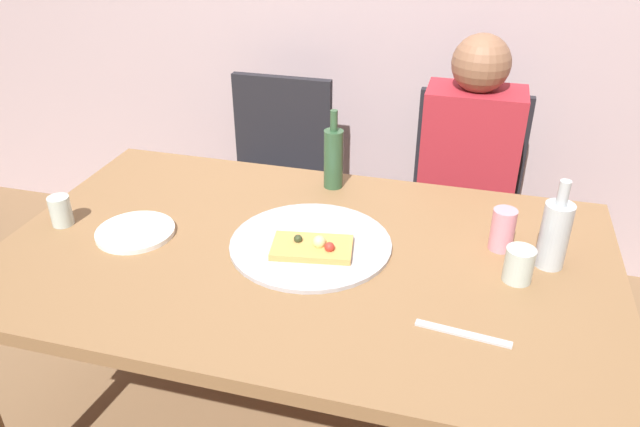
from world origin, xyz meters
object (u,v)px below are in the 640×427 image
Objects in this scene: wine_bottle at (555,233)px; beer_bottle at (333,157)px; soda_can at (503,230)px; chair_right at (464,194)px; pizza_tray at (311,244)px; table_knife at (463,334)px; plate_stack at (135,232)px; pizza_slice_last at (313,247)px; tumbler_far at (61,211)px; tumbler_near at (519,265)px; chair_left at (275,171)px; guest_in_sweater at (466,182)px; dining_table at (304,271)px.

wine_bottle is 0.94× the size of beer_bottle.
chair_right reaches higher than soda_can.
pizza_tray is 0.65m from wine_bottle.
beer_bottle is 0.81m from table_knife.
plate_stack is at bearing 46.51° from chair_right.
beer_bottle is (-0.05, 0.42, 0.08)m from pizza_slice_last.
pizza_tray is 2.02× the size of plate_stack.
tumbler_far is at bearing -170.76° from soda_can.
pizza_slice_last is 0.89× the size of beer_bottle.
chair_right is at bearing 100.30° from tumbler_near.
wine_bottle reaches higher than chair_left.
pizza_tray is 3.74× the size of soda_can.
guest_in_sweater reaches higher than soda_can.
chair_left reaches higher than table_knife.
chair_left is 1.00× the size of chair_right.
dining_table is at bearing 163.11° from pizza_slice_last.
dining_table is 1.01m from chair_left.
dining_table is at bearing -21.68° from table_knife.
chair_left reaches higher than dining_table.
tumbler_near is at bearing -131.29° from wine_bottle.
beer_bottle is at bearing 43.29° from plate_stack.
dining_table is 1.01m from chair_right.
pizza_slice_last is at bearing 115.29° from chair_left.
tumbler_near is at bearing 100.30° from chair_right.
tumbler_far is 0.74× the size of soda_can.
wine_bottle reaches higher than plate_stack.
chair_right is 0.20m from guest_in_sweater.
table_knife is 0.19× the size of guest_in_sweater.
pizza_tray is 0.75m from tumbler_far.
beer_bottle is 0.30× the size of chair_left.
soda_can is 1.23m from chair_left.
pizza_tray is 0.84m from guest_in_sweater.
wine_bottle is at bearing 6.92° from pizza_tray.
tumbler_far reaches higher than plate_stack.
table_knife is 1.17m from chair_right.
plate_stack is at bearing 1.10° from tumbler_far.
beer_bottle reaches higher than chair_left.
plate_stack is at bearing 41.57° from guest_in_sweater.
beer_bottle reaches higher than plate_stack.
wine_bottle is 1.11× the size of plate_stack.
tumbler_far reaches higher than pizza_tray.
plate_stack is 1.34m from chair_right.
table_knife is at bearing 92.18° from chair_right.
wine_bottle reaches higher than pizza_tray.
chair_left is (0.33, 0.96, -0.27)m from tumbler_far.
wine_bottle is at bearing 142.84° from chair_left.
beer_bottle is 0.71m from tumbler_near.
wine_bottle is 2.70× the size of tumbler_near.
tumbler_far is 0.24m from plate_stack.
dining_table is at bearing 114.05° from chair_left.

